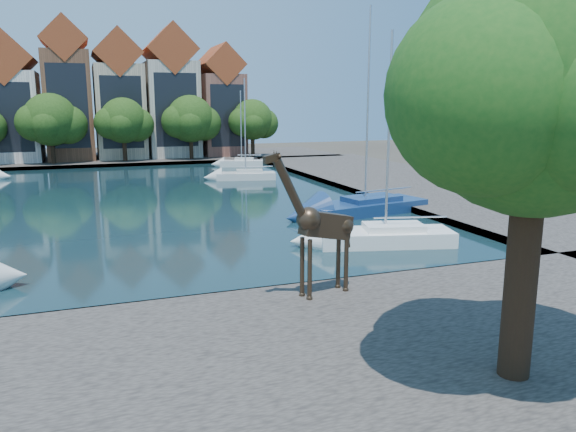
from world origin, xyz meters
name	(u,v)px	position (x,y,z in m)	size (l,w,h in m)	color
ground	(171,310)	(0.00, 0.00, 0.00)	(160.00, 160.00, 0.00)	#38332B
water_basin	(124,202)	(0.00, 24.00, 0.04)	(38.00, 50.00, 0.08)	black
near_quay	(213,396)	(0.00, -7.00, 0.25)	(50.00, 14.00, 0.50)	#4F4A45
far_quay	(106,159)	(0.00, 56.00, 0.25)	(60.00, 16.00, 0.50)	#4F4A45
right_quay	(410,183)	(25.00, 24.00, 0.25)	(14.00, 52.00, 0.50)	#4F4A45
plane_tree	(541,92)	(7.62, -9.01, 7.67)	(8.32, 6.40, 10.62)	#332114
townhouse_west_inner	(11,103)	(-10.50, 55.99, 7.35)	(6.43, 9.18, 15.15)	silver
townhouse_center	(68,95)	(-4.00, 55.99, 8.36)	(5.44, 9.18, 16.93)	brown
townhouse_east_inner	(119,100)	(2.00, 55.99, 7.73)	(5.94, 9.18, 15.79)	#C1AA8A
townhouse_east_mid	(171,97)	(8.50, 55.99, 8.10)	(6.43, 9.18, 16.65)	beige
townhouse_east_end	(219,105)	(15.00, 55.99, 7.11)	(5.44, 9.18, 14.43)	brown
far_tree_mid_west	(51,121)	(-5.89, 50.49, 5.29)	(7.80, 6.00, 8.00)	#332114
far_tree_mid_east	(124,122)	(2.10, 50.49, 5.13)	(7.02, 5.40, 7.52)	#332114
far_tree_east	(191,120)	(10.11, 50.49, 5.24)	(7.54, 5.80, 7.84)	#332114
far_tree_far_east	(253,121)	(18.09, 50.49, 5.08)	(6.76, 5.20, 7.36)	#332114
giraffe_statue	(320,225)	(5.18, -1.57, 3.11)	(3.68, 1.28, 5.31)	#36281B
sailboat_right_a	(385,234)	(12.00, 5.55, 0.67)	(7.40, 4.13, 10.86)	white
sailboat_right_b	(365,204)	(15.00, 13.56, 0.69)	(9.04, 4.57, 13.39)	navy
sailboat_right_c	(246,174)	(12.00, 32.62, 0.61)	(5.96, 3.17, 9.58)	silver
sailboat_right_d	(242,162)	(14.59, 43.60, 0.65)	(5.24, 3.20, 8.69)	silver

